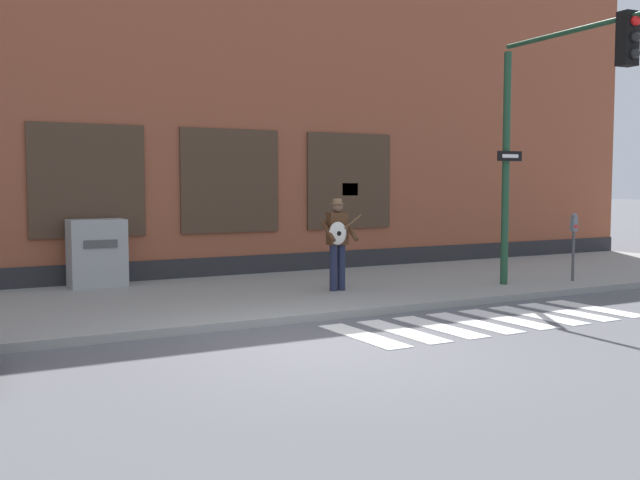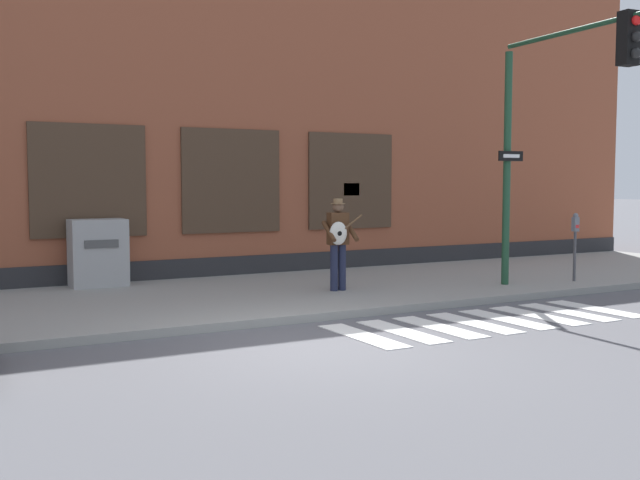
{
  "view_description": "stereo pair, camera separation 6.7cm",
  "coord_description": "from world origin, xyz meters",
  "px_view_note": "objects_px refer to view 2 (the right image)",
  "views": [
    {
      "loc": [
        -4.82,
        -8.67,
        2.2
      ],
      "look_at": [
        1.05,
        1.88,
        1.27
      ],
      "focal_mm": 42.0,
      "sensor_mm": 36.0,
      "label": 1
    },
    {
      "loc": [
        -4.76,
        -8.7,
        2.2
      ],
      "look_at": [
        1.05,
        1.88,
        1.27
      ],
      "focal_mm": 42.0,
      "sensor_mm": 36.0,
      "label": 2
    }
  ],
  "objects_px": {
    "busker": "(338,238)",
    "parking_meter": "(575,236)",
    "traffic_light": "(554,110)",
    "utility_box": "(98,253)"
  },
  "relations": [
    {
      "from": "busker",
      "to": "traffic_light",
      "type": "bearing_deg",
      "value": -32.72
    },
    {
      "from": "busker",
      "to": "utility_box",
      "type": "distance_m",
      "value": 4.83
    },
    {
      "from": "traffic_light",
      "to": "utility_box",
      "type": "relative_size",
      "value": 3.62
    },
    {
      "from": "busker",
      "to": "parking_meter",
      "type": "bearing_deg",
      "value": -13.06
    },
    {
      "from": "traffic_light",
      "to": "utility_box",
      "type": "bearing_deg",
      "value": 145.37
    },
    {
      "from": "traffic_light",
      "to": "parking_meter",
      "type": "bearing_deg",
      "value": 29.91
    },
    {
      "from": "busker",
      "to": "parking_meter",
      "type": "distance_m",
      "value": 5.2
    },
    {
      "from": "parking_meter",
      "to": "busker",
      "type": "bearing_deg",
      "value": 166.94
    },
    {
      "from": "busker",
      "to": "parking_meter",
      "type": "relative_size",
      "value": 1.23
    },
    {
      "from": "utility_box",
      "to": "traffic_light",
      "type": "bearing_deg",
      "value": -34.63
    }
  ]
}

